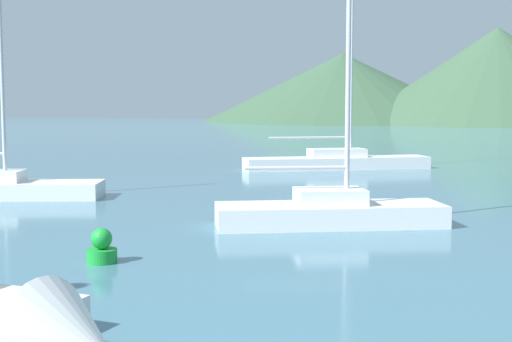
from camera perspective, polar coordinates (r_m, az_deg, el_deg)
name	(u,v)px	position (r m, az deg, el deg)	size (l,w,h in m)	color
sailboat_middle	(330,207)	(17.62, 5.95, -2.86)	(5.78, 3.71, 11.06)	white
sailboat_outer	(337,160)	(32.58, 6.50, 0.92)	(8.21, 5.48, 11.11)	white
buoy_marker	(102,248)	(13.89, -12.24, -6.07)	(0.58, 0.58, 0.66)	green
hill_west	(342,88)	(113.77, 6.93, 6.65)	(44.08, 44.08, 10.67)	#38563D
hill_central	(496,76)	(108.08, 18.68, 7.24)	(41.03, 41.03, 13.63)	#38563D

